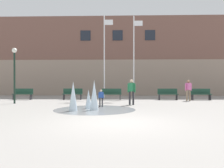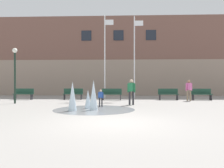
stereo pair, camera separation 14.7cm
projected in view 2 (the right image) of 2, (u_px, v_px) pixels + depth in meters
The scene contains 14 objects.
ground_plane at pixel (114, 123), 7.50m from camera, with size 100.00×100.00×0.00m, color gray.
library_building at pixel (119, 59), 26.66m from camera, with size 36.00×6.05×8.69m.
splash_fountain at pixel (86, 98), 11.09m from camera, with size 4.19×4.19×1.52m.
park_bench_far_left at pixel (24, 94), 17.97m from camera, with size 1.60×0.44×0.91m.
park_bench_under_left_flagpole at pixel (73, 94), 17.99m from camera, with size 1.60×0.44×0.91m.
park_bench_center at pixel (112, 94), 17.66m from camera, with size 1.60×0.44×0.91m.
park_bench_under_right_flagpole at pixel (168, 94), 17.67m from camera, with size 1.60×0.44×0.91m.
park_bench_far_right at pixel (201, 94), 17.50m from camera, with size 1.60×0.44×0.91m.
teen_by_trashcan at pixel (189, 89), 16.69m from camera, with size 0.50×0.39×1.59m.
child_in_fountain at pixel (101, 97), 12.52m from camera, with size 0.31×0.21×0.99m.
adult_near_bench at pixel (131, 90), 13.59m from camera, with size 0.50×0.38×1.59m.
flagpole_left at pixel (105, 54), 18.90m from camera, with size 0.80×0.10×7.25m.
flagpole_right at pixel (135, 55), 18.79m from camera, with size 0.80×0.10×7.15m.
lamp_post_left_lane at pixel (15, 67), 14.54m from camera, with size 0.32×0.32×3.70m.
Camera 2 is at (0.24, -7.49, 1.36)m, focal length 35.00 mm.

